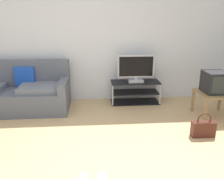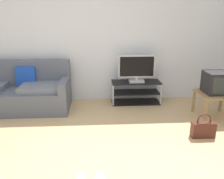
{
  "view_description": "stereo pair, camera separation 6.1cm",
  "coord_description": "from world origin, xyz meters",
  "views": [
    {
      "loc": [
        0.17,
        -2.45,
        1.72
      ],
      "look_at": [
        0.46,
        1.26,
        0.56
      ],
      "focal_mm": 38.97,
      "sensor_mm": 36.0,
      "label": 1
    },
    {
      "loc": [
        0.23,
        -2.46,
        1.72
      ],
      "look_at": [
        0.46,
        1.26,
        0.56
      ],
      "focal_mm": 38.97,
      "sensor_mm": 36.0,
      "label": 2
    }
  ],
  "objects": [
    {
      "name": "ground_plane",
      "position": [
        0.0,
        0.0,
        -0.01
      ],
      "size": [
        9.0,
        9.8,
        0.02
      ],
      "primitive_type": "cube",
      "color": "tan"
    },
    {
      "name": "wall_back",
      "position": [
        0.0,
        2.45,
        1.35
      ],
      "size": [
        9.0,
        0.1,
        2.7
      ],
      "primitive_type": "cube",
      "color": "silver",
      "rests_on": "ground_plane"
    },
    {
      "name": "couch",
      "position": [
        -1.31,
        1.95,
        0.32
      ],
      "size": [
        2.0,
        0.86,
        0.88
      ],
      "color": "#565B66",
      "rests_on": "ground_plane"
    },
    {
      "name": "tv_stand",
      "position": [
        0.99,
        2.14,
        0.22
      ],
      "size": [
        0.96,
        0.4,
        0.44
      ],
      "color": "black",
      "rests_on": "ground_plane"
    },
    {
      "name": "flat_tv",
      "position": [
        0.99,
        2.12,
        0.7
      ],
      "size": [
        0.72,
        0.22,
        0.53
      ],
      "color": "#B2B2B7",
      "rests_on": "tv_stand"
    },
    {
      "name": "side_table",
      "position": [
        2.22,
        1.34,
        0.38
      ],
      "size": [
        0.57,
        0.57,
        0.44
      ],
      "color": "#9E7A4C",
      "rests_on": "ground_plane"
    },
    {
      "name": "crt_tv",
      "position": [
        2.22,
        1.35,
        0.62
      ],
      "size": [
        0.38,
        0.4,
        0.36
      ],
      "color": "#232326",
      "rests_on": "side_table"
    },
    {
      "name": "handbag",
      "position": [
        1.74,
        0.64,
        0.13
      ],
      "size": [
        0.34,
        0.12,
        0.36
      ],
      "rotation": [
        0.0,
        0.0,
        -0.01
      ],
      "color": "#4C2319",
      "rests_on": "ground_plane"
    }
  ]
}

